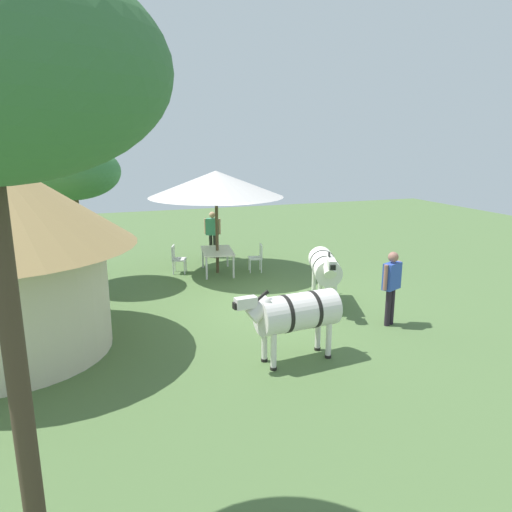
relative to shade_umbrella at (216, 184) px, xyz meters
name	(u,v)px	position (x,y,z in m)	size (l,w,h in m)	color
ground_plane	(281,301)	(-3.30, -0.84, -2.85)	(36.00, 36.00, 0.00)	#4E6B3B
shade_umbrella	(216,184)	(0.00, 0.00, 0.00)	(4.20, 4.20, 3.25)	brown
patio_dining_table	(217,253)	(0.00, 0.00, -2.18)	(1.66, 1.17, 0.74)	silver
patio_chair_east_end	(258,256)	(-0.29, -1.27, -2.32)	(0.52, 0.51, 0.90)	white
patio_chair_near_hut	(177,257)	(0.40, 1.24, -2.32)	(0.55, 0.54, 0.90)	silver
guest_beside_umbrella	(213,230)	(2.02, -0.37, -1.83)	(0.40, 0.54, 1.68)	black
standing_watcher	(392,281)	(-5.65, -2.57, -1.80)	(0.39, 0.57, 1.73)	black
zebra_nearest_camera	(295,313)	(-6.59, 0.25, -1.87)	(0.85, 2.27, 1.51)	silver
zebra_by_umbrella	(325,267)	(-3.94, -1.77, -1.83)	(2.23, 1.17, 1.56)	silver
acacia_tree_left_background	(73,172)	(0.03, 4.11, 0.44)	(2.61, 2.61, 4.08)	brown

